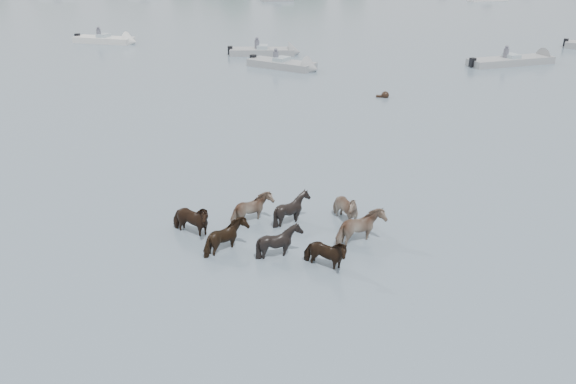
# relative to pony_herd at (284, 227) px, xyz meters

# --- Properties ---
(ground) EXTENTS (400.00, 400.00, 0.00)m
(ground) POSITION_rel_pony_herd_xyz_m (-0.46, 0.18, -0.38)
(ground) COLOR #4B5E6C
(ground) RESTS_ON ground
(pony_herd) EXTENTS (6.77, 4.20, 1.28)m
(pony_herd) POSITION_rel_pony_herd_xyz_m (0.00, 0.00, 0.00)
(pony_herd) COLOR black
(pony_herd) RESTS_ON ground
(swimming_pony) EXTENTS (0.72, 0.44, 0.44)m
(swimming_pony) POSITION_rel_pony_herd_xyz_m (3.41, 17.14, -0.28)
(swimming_pony) COLOR black
(swimming_pony) RESTS_ON ground
(motorboat_a) EXTENTS (5.56, 2.30, 1.92)m
(motorboat_a) POSITION_rel_pony_herd_xyz_m (-4.69, 28.75, -0.15)
(motorboat_a) COLOR gray
(motorboat_a) RESTS_ON ground
(motorboat_b) EXTENTS (5.37, 3.59, 1.92)m
(motorboat_b) POSITION_rel_pony_herd_xyz_m (-2.69, 23.90, -0.15)
(motorboat_b) COLOR gray
(motorboat_b) RESTS_ON ground
(motorboat_c) EXTENTS (6.78, 4.39, 1.92)m
(motorboat_c) POSITION_rel_pony_herd_xyz_m (13.17, 27.69, -0.15)
(motorboat_c) COLOR gray
(motorboat_c) RESTS_ON ground
(motorboat_f) EXTENTS (5.75, 2.36, 1.92)m
(motorboat_f) POSITION_rel_pony_herd_xyz_m (-18.76, 32.18, -0.15)
(motorboat_f) COLOR silver
(motorboat_f) RESTS_ON ground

